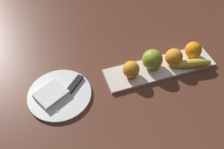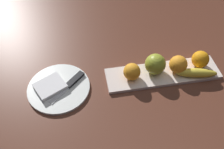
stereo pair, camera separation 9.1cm
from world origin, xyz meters
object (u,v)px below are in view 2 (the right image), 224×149
object	(u,v)px
orange_near_apple	(132,72)
dinner_plate	(59,88)
banana	(196,73)
apple	(155,64)
folded_napkin	(50,86)
orange_near_banana	(200,59)
knife	(72,82)
fruit_tray	(163,74)
orange_center	(178,64)

from	to	relation	value
orange_near_apple	dinner_plate	world-z (taller)	orange_near_apple
dinner_plate	banana	bearing A→B (deg)	175.95
apple	dinner_plate	bearing A→B (deg)	2.15
banana	folded_napkin	distance (m)	0.58
banana	orange_near_apple	distance (m)	0.26
orange_near_banana	dinner_plate	world-z (taller)	orange_near_banana
orange_near_apple	folded_napkin	world-z (taller)	orange_near_apple
orange_near_apple	knife	distance (m)	0.24
banana	folded_napkin	xyz separation A→B (m)	(0.57, -0.04, -0.01)
orange_near_banana	folded_napkin	world-z (taller)	orange_near_banana
orange_near_banana	knife	bearing A→B (deg)	0.48
banana	fruit_tray	bearing A→B (deg)	-5.65
knife	orange_near_banana	bearing A→B (deg)	136.48
banana	knife	world-z (taller)	banana
folded_napkin	orange_near_banana	bearing A→B (deg)	-178.55
folded_napkin	dinner_plate	bearing A→B (deg)	180.00
orange_near_apple	orange_center	xyz separation A→B (m)	(-0.19, -0.00, 0.00)
apple	knife	size ratio (longest dim) A/B	0.58
banana	orange_near_banana	distance (m)	0.07
folded_napkin	knife	bearing A→B (deg)	-172.55
apple	orange_near_apple	xyz separation A→B (m)	(0.10, 0.02, -0.01)
fruit_tray	knife	world-z (taller)	knife
orange_center	dinner_plate	size ratio (longest dim) A/B	0.30
apple	dinner_plate	world-z (taller)	apple
orange_near_banana	knife	world-z (taller)	orange_near_banana
orange_near_apple	folded_napkin	distance (m)	0.32
fruit_tray	orange_near_banana	xyz separation A→B (m)	(-0.16, -0.02, 0.04)
apple	fruit_tray	bearing A→B (deg)	156.89
apple	knife	bearing A→B (deg)	0.61
fruit_tray	orange_center	bearing A→B (deg)	-177.72
orange_center	apple	bearing A→B (deg)	-7.60
banana	dinner_plate	size ratio (longest dim) A/B	0.68
folded_napkin	orange_near_apple	bearing A→B (deg)	179.62
fruit_tray	banana	world-z (taller)	banana
fruit_tray	orange_near_banana	world-z (taller)	orange_near_banana
orange_near_apple	orange_near_banana	bearing A→B (deg)	-176.54
banana	orange_center	world-z (taller)	orange_center
fruit_tray	apple	xyz separation A→B (m)	(0.03, -0.01, 0.05)
apple	banana	distance (m)	0.17
orange_center	knife	xyz separation A→B (m)	(0.43, -0.01, -0.03)
apple	orange_near_banana	distance (m)	0.19
apple	orange_center	size ratio (longest dim) A/B	1.15
orange_center	dinner_plate	distance (m)	0.48
orange_near_apple	dinner_plate	xyz separation A→B (m)	(0.29, -0.00, -0.04)
banana	orange_near_banana	size ratio (longest dim) A/B	2.35
banana	orange_near_apple	size ratio (longest dim) A/B	2.42
fruit_tray	banana	distance (m)	0.13
banana	knife	size ratio (longest dim) A/B	1.13
orange_near_apple	knife	bearing A→B (deg)	-3.20
fruit_tray	orange_center	world-z (taller)	orange_center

